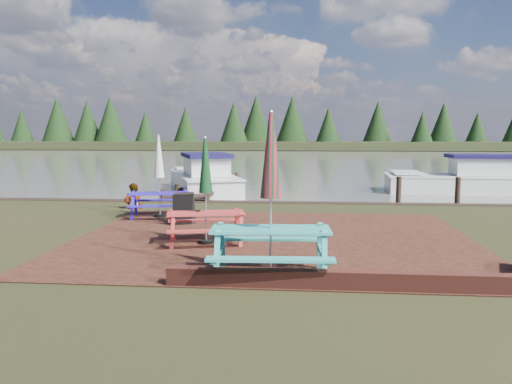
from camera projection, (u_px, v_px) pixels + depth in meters
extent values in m
plane|color=black|center=(271.00, 249.00, 10.42)|extent=(120.00, 120.00, 0.00)
cube|color=#391A12|center=(274.00, 239.00, 11.41)|extent=(9.00, 7.50, 0.02)
cube|color=#4C1E16|center=(358.00, 281.00, 7.70)|extent=(6.00, 0.22, 0.30)
cube|color=#4E4C43|center=(295.00, 159.00, 47.01)|extent=(120.00, 60.00, 0.02)
cube|color=black|center=(298.00, 145.00, 75.62)|extent=(120.00, 10.00, 1.20)
cube|color=teal|center=(271.00, 230.00, 8.32)|extent=(2.03, 0.88, 0.04)
cube|color=teal|center=(270.00, 260.00, 7.62)|extent=(2.00, 0.38, 0.04)
cube|color=teal|center=(271.00, 239.00, 9.10)|extent=(2.00, 0.38, 0.04)
cube|color=teal|center=(220.00, 253.00, 8.40)|extent=(0.19, 1.72, 0.82)
cube|color=teal|center=(322.00, 254.00, 8.34)|extent=(0.19, 1.72, 0.82)
cylinder|color=black|center=(270.00, 274.00, 8.41)|extent=(0.40, 0.40, 0.11)
cylinder|color=#B2B2B7|center=(271.00, 196.00, 8.26)|extent=(0.04, 0.04, 2.76)
cone|color=maroon|center=(271.00, 156.00, 8.18)|extent=(0.35, 0.35, 1.38)
cube|color=#AE2E2C|center=(206.00, 213.00, 10.84)|extent=(1.78, 1.03, 0.04)
cube|color=#AE2E2C|center=(208.00, 231.00, 10.25)|extent=(1.67, 0.62, 0.04)
cube|color=#AE2E2C|center=(205.00, 220.00, 11.49)|extent=(1.67, 0.62, 0.04)
cube|color=#AE2E2C|center=(173.00, 230.00, 10.77)|extent=(0.42, 1.42, 0.69)
cube|color=#AE2E2C|center=(239.00, 228.00, 10.99)|extent=(0.42, 1.42, 0.69)
cylinder|color=black|center=(206.00, 242.00, 10.91)|extent=(0.33, 0.33, 0.09)
cylinder|color=#B2B2B7|center=(206.00, 191.00, 10.78)|extent=(0.03, 0.03, 2.32)
cone|color=#0E3416|center=(205.00, 166.00, 10.72)|extent=(0.30, 0.30, 1.16)
cube|color=#2716AB|center=(160.00, 193.00, 14.27)|extent=(1.80, 1.02, 0.04)
cube|color=#2716AB|center=(159.00, 206.00, 13.67)|extent=(1.70, 0.60, 0.04)
cube|color=#2716AB|center=(161.00, 200.00, 14.93)|extent=(1.70, 0.60, 0.04)
cube|color=#2716AB|center=(134.00, 206.00, 14.21)|extent=(0.40, 1.45, 0.70)
cube|color=#2716AB|center=(186.00, 205.00, 14.41)|extent=(0.40, 1.45, 0.70)
cylinder|color=black|center=(160.00, 216.00, 14.35)|extent=(0.34, 0.34, 0.09)
cylinder|color=#B2B2B7|center=(159.00, 177.00, 14.21)|extent=(0.03, 0.03, 2.35)
cone|color=beige|center=(159.00, 157.00, 14.15)|extent=(0.30, 0.30, 1.17)
cube|color=black|center=(183.00, 210.00, 12.96)|extent=(0.56, 0.40, 0.84)
cube|color=black|center=(185.00, 208.00, 13.24)|extent=(0.56, 0.40, 0.84)
cube|color=black|center=(184.00, 194.00, 13.05)|extent=(0.49, 0.25, 0.03)
cube|color=black|center=(209.00, 185.00, 22.10)|extent=(1.60, 9.00, 0.06)
cube|color=black|center=(192.00, 184.00, 22.16)|extent=(0.08, 9.00, 0.08)
cube|color=black|center=(225.00, 184.00, 22.03)|extent=(0.08, 9.00, 0.08)
cylinder|color=black|center=(163.00, 204.00, 17.75)|extent=(0.16, 0.16, 1.00)
cylinder|color=black|center=(207.00, 205.00, 17.60)|extent=(0.16, 0.16, 1.00)
cube|color=silver|center=(203.00, 185.00, 22.06)|extent=(4.34, 6.84, 0.92)
cube|color=silver|center=(203.00, 175.00, 22.00)|extent=(4.43, 6.98, 0.07)
cube|color=silver|center=(206.00, 166.00, 21.20)|extent=(2.45, 3.10, 0.79)
cube|color=#130F39|center=(206.00, 155.00, 21.15)|extent=(2.75, 3.53, 0.17)
cube|color=silver|center=(195.00, 168.00, 24.34)|extent=(2.17, 1.75, 0.09)
cube|color=silver|center=(466.00, 186.00, 21.68)|extent=(6.79, 2.61, 0.89)
cube|color=silver|center=(467.00, 176.00, 21.63)|extent=(6.93, 2.67, 0.07)
cube|color=silver|center=(487.00, 166.00, 21.47)|extent=(2.88, 1.79, 0.76)
cube|color=#130F39|center=(487.00, 156.00, 21.42)|extent=(3.29, 2.00, 0.16)
cube|color=silver|center=(407.00, 173.00, 21.96)|extent=(1.29, 2.02, 0.09)
imported|color=gray|center=(133.00, 183.00, 15.86)|extent=(0.70, 0.58, 1.63)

